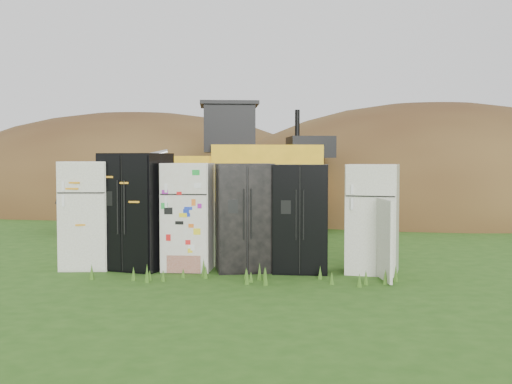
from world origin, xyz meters
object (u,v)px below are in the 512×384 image
Objects in this scene: fridge_leftmost at (87,215)px; wheel_loader at (197,166)px; fridge_sticker at (188,217)px; fridge_black_right at (301,218)px; fridge_dark_mid at (244,217)px; fridge_open_door at (372,219)px; fridge_black_side at (136,211)px.

wheel_loader is at bearing 75.13° from fridge_leftmost.
fridge_black_right is (1.88, -0.03, -0.01)m from fridge_sticker.
fridge_dark_mid is at bearing -1.39° from fridge_sticker.
fridge_dark_mid is at bearing -7.20° from fridge_leftmost.
fridge_black_right is 1.00× the size of fridge_open_door.
fridge_black_right is (3.60, 0.01, -0.02)m from fridge_leftmost.
fridge_leftmost is 1.02× the size of fridge_dark_mid.
wheel_loader is (-0.95, 5.93, 0.76)m from fridge_sticker.
fridge_sticker is at bearing 165.38° from fridge_dark_mid.
fridge_sticker is 0.26× the size of wheel_loader.
fridge_black_right is at bearing -7.38° from fridge_leftmost.
fridge_dark_mid is 1.01× the size of fridge_black_right.
fridge_leftmost is at bearing -179.07° from fridge_sticker.
fridge_open_door is at bearing -0.44° from fridge_sticker.
fridge_black_side is 3.92m from fridge_open_door.
fridge_sticker is 1.88m from fridge_black_right.
fridge_black_side is 0.89m from fridge_sticker.
wheel_loader reaches higher than fridge_sticker.
wheel_loader is at bearing 94.28° from fridge_dark_mid.
fridge_dark_mid is 0.93m from fridge_black_right.
fridge_black_right is at bearing -13.80° from fridge_dark_mid.
fridge_open_door is at bearing -7.25° from fridge_leftmost.
fridge_dark_mid is (0.94, -0.02, -0.00)m from fridge_sticker.
fridge_black_right is (0.93, -0.01, -0.01)m from fridge_dark_mid.
fridge_open_door is at bearing 1.90° from fridge_black_right.
fridge_dark_mid is 1.01× the size of fridge_open_door.
fridge_leftmost is 0.93× the size of fridge_black_side.
fridge_open_door is (3.91, -0.01, -0.09)m from fridge_black_side.
fridge_black_side is at bearing -169.50° from fridge_open_door.
fridge_black_right is 1.16m from fridge_open_door.
fridge_leftmost is 2.67m from fridge_dark_mid.
fridge_sticker is 1.01× the size of fridge_black_right.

